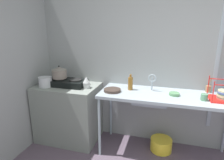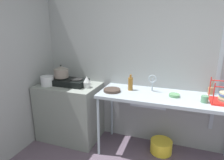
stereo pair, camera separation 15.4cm
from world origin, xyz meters
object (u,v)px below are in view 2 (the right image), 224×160
at_px(percolator, 87,82).
at_px(small_bowl_on_drainboard, 174,95).
at_px(cup_by_rack, 205,99).
at_px(pot_beside_stove, 47,81).
at_px(frying_pan, 112,90).
at_px(bottle_by_sink, 130,84).
at_px(stove, 69,82).
at_px(faucet, 152,80).
at_px(pot_on_left_burner, 61,72).
at_px(utensil_jar, 211,90).
at_px(bucket_on_floor, 161,146).
at_px(sink_basin, 149,99).

xyz_separation_m(percolator, small_bowl_on_drainboard, (1.25, 0.02, -0.07)).
bearing_deg(percolator, cup_by_rack, -2.26).
relative_size(pot_beside_stove, frying_pan, 0.83).
bearing_deg(small_bowl_on_drainboard, cup_by_rack, -13.92).
bearing_deg(bottle_by_sink, small_bowl_on_drainboard, -7.02).
height_order(pot_beside_stove, frying_pan, pot_beside_stove).
distance_m(stove, faucet, 1.28).
bearing_deg(pot_on_left_burner, percolator, -3.48).
bearing_deg(percolator, pot_beside_stove, -169.54).
distance_m(pot_on_left_burner, utensil_jar, 2.18).
xyz_separation_m(faucet, frying_pan, (-0.53, -0.19, -0.15)).
bearing_deg(pot_beside_stove, stove, 25.64).
bearing_deg(faucet, pot_beside_stove, -170.95).
bearing_deg(pot_on_left_burner, cup_by_rack, -2.53).
height_order(small_bowl_on_drainboard, bottle_by_sink, bottle_by_sink).
bearing_deg(pot_beside_stove, frying_pan, 3.48).
relative_size(stove, pot_beside_stove, 2.84).
relative_size(pot_on_left_burner, faucet, 0.93).
height_order(utensil_jar, bucket_on_floor, utensil_jar).
xyz_separation_m(percolator, faucet, (0.94, 0.13, 0.08)).
distance_m(percolator, bottle_by_sink, 0.65).
bearing_deg(frying_pan, bucket_on_floor, 11.51).
bearing_deg(pot_on_left_burner, stove, 0.00).
distance_m(small_bowl_on_drainboard, bucket_on_floor, 0.85).
xyz_separation_m(pot_on_left_burner, pot_beside_stove, (-0.16, -0.14, -0.12)).
relative_size(sink_basin, frying_pan, 1.89).
bearing_deg(bottle_by_sink, pot_beside_stove, -170.49).
bearing_deg(bucket_on_floor, small_bowl_on_drainboard, -31.61).
bearing_deg(utensil_jar, sink_basin, -157.85).
xyz_separation_m(stove, frying_pan, (0.74, -0.08, -0.03)).
relative_size(percolator, small_bowl_on_drainboard, 1.28).
height_order(percolator, utensil_jar, utensil_jar).
height_order(frying_pan, bucket_on_floor, frying_pan).
distance_m(faucet, cup_by_rack, 0.69).
relative_size(pot_on_left_burner, bucket_on_floor, 0.72).
height_order(percolator, frying_pan, percolator).
relative_size(sink_basin, bucket_on_floor, 1.44).
distance_m(faucet, bottle_by_sink, 0.31).
relative_size(stove, frying_pan, 2.36).
relative_size(percolator, utensil_jar, 0.81).
xyz_separation_m(pot_on_left_burner, cup_by_rack, (2.05, -0.09, -0.16)).
bearing_deg(pot_on_left_burner, faucet, 4.35).
height_order(sink_basin, utensil_jar, utensil_jar).
xyz_separation_m(pot_on_left_burner, utensil_jar, (2.16, 0.27, -0.15)).
xyz_separation_m(pot_on_left_burner, percolator, (0.46, -0.03, -0.12)).
bearing_deg(sink_basin, faucet, 87.42).
bearing_deg(bottle_by_sink, stove, -175.91).
relative_size(cup_by_rack, utensil_jar, 0.40).
relative_size(pot_on_left_burner, small_bowl_on_drainboard, 1.68).
bearing_deg(utensil_jar, small_bowl_on_drainboard, -149.11).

